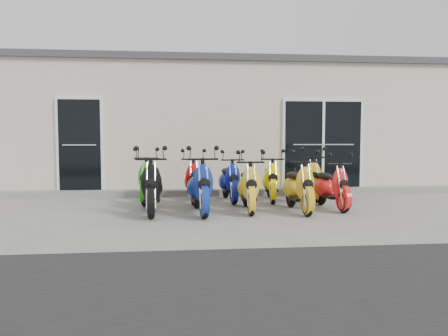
% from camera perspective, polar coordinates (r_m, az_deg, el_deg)
% --- Properties ---
extents(ground, '(80.00, 80.00, 0.00)m').
position_cam_1_polar(ground, '(8.40, 0.42, -5.39)').
color(ground, gray).
rests_on(ground, ground).
extents(building, '(14.00, 6.00, 3.20)m').
position_cam_1_polar(building, '(13.47, -2.01, 4.97)').
color(building, beige).
rests_on(building, ground).
extents(roof_cap, '(14.20, 6.20, 0.16)m').
position_cam_1_polar(roof_cap, '(13.61, -2.03, 12.06)').
color(roof_cap, '#3F3F42').
rests_on(roof_cap, building).
extents(front_step, '(14.00, 0.40, 0.15)m').
position_cam_1_polar(front_step, '(10.38, -0.80, -3.17)').
color(front_step, gray).
rests_on(front_step, ground).
extents(door_left, '(1.07, 0.08, 2.22)m').
position_cam_1_polar(door_left, '(10.66, -18.31, 3.20)').
color(door_left, black).
rests_on(door_left, front_step).
extents(door_right, '(2.02, 0.08, 2.22)m').
position_cam_1_polar(door_right, '(10.99, 12.77, 3.32)').
color(door_right, black).
rests_on(door_right, front_step).
extents(scooter_front_black, '(0.68, 1.70, 1.24)m').
position_cam_1_polar(scooter_front_black, '(7.95, -9.43, -1.48)').
color(scooter_front_black, black).
rests_on(scooter_front_black, ground).
extents(scooter_front_blue, '(0.73, 1.72, 1.24)m').
position_cam_1_polar(scooter_front_blue, '(7.86, -3.15, -1.49)').
color(scooter_front_blue, navy).
rests_on(scooter_front_blue, ground).
extents(scooter_front_orange_a, '(0.67, 1.60, 1.16)m').
position_cam_1_polar(scooter_front_orange_a, '(8.11, 3.24, -1.62)').
color(scooter_front_orange_a, yellow).
rests_on(scooter_front_orange_a, ground).
extents(scooter_front_orange_b, '(0.61, 1.59, 1.17)m').
position_cam_1_polar(scooter_front_orange_b, '(8.17, 9.72, -1.60)').
color(scooter_front_orange_b, gold).
rests_on(scooter_front_orange_b, ground).
extents(scooter_front_red, '(0.69, 1.54, 1.10)m').
position_cam_1_polar(scooter_front_red, '(8.63, 13.85, -1.57)').
color(scooter_front_red, red).
rests_on(scooter_front_red, ground).
extents(scooter_back_green, '(0.78, 1.66, 1.18)m').
position_cam_1_polar(scooter_back_green, '(9.29, -9.63, -0.87)').
color(scooter_back_green, '#20B60A').
rests_on(scooter_back_green, ground).
extents(scooter_back_red, '(0.57, 1.56, 1.15)m').
position_cam_1_polar(scooter_back_red, '(9.30, -4.06, -0.92)').
color(scooter_back_red, red).
rests_on(scooter_back_red, ground).
extents(scooter_back_blue, '(0.65, 1.56, 1.13)m').
position_cam_1_polar(scooter_back_blue, '(9.38, 0.71, -0.95)').
color(scooter_back_blue, '#0B1A90').
rests_on(scooter_back_blue, ground).
extents(scooter_back_yellow, '(0.78, 1.61, 1.14)m').
position_cam_1_polar(scooter_back_yellow, '(9.52, 6.20, -0.86)').
color(scooter_back_yellow, '#FFF303').
rests_on(scooter_back_yellow, ground).
extents(scooter_back_extra, '(0.78, 1.66, 1.18)m').
position_cam_1_polar(scooter_back_extra, '(9.70, 11.15, -0.69)').
color(scooter_back_extra, '#ECAB0C').
rests_on(scooter_back_extra, ground).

